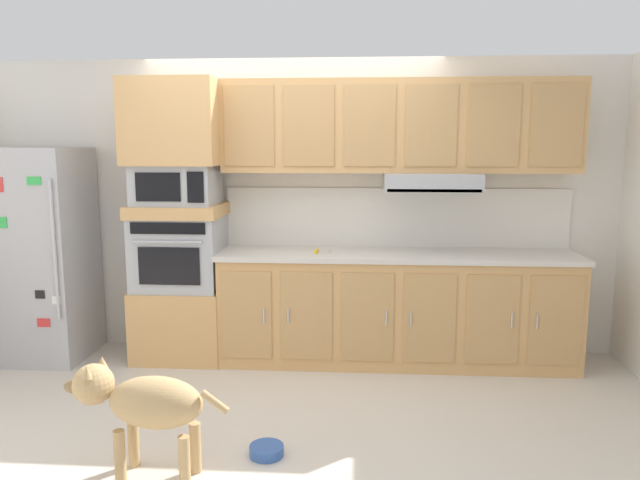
{
  "coord_description": "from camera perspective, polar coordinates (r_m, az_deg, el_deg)",
  "views": [
    {
      "loc": [
        0.58,
        -4.08,
        1.78
      ],
      "look_at": [
        0.3,
        0.04,
        1.13
      ],
      "focal_mm": 33.68,
      "sensor_mm": 36.0,
      "label": 1
    }
  ],
  "objects": [
    {
      "name": "dog",
      "position": [
        3.46,
        -16.52,
        -14.54
      ],
      "size": [
        0.94,
        0.33,
        0.63
      ],
      "rotation": [
        0.0,
        0.0,
        3.03
      ],
      "color": "tan",
      "rests_on": "ground"
    },
    {
      "name": "appliance_upper_cabinet",
      "position": [
        5.06,
        -13.6,
        10.79
      ],
      "size": [
        0.74,
        0.62,
        0.68
      ],
      "primitive_type": "cube",
      "color": "tan",
      "rests_on": "microwave"
    },
    {
      "name": "microwave",
      "position": [
        5.06,
        -13.4,
        5.13
      ],
      "size": [
        0.64,
        0.54,
        0.32
      ],
      "color": "#A8AAAF",
      "rests_on": "appliance_mid_shelf"
    },
    {
      "name": "backsplash_panel",
      "position": [
        5.16,
        7.22,
        2.14
      ],
      "size": [
        2.9,
        0.02,
        0.5
      ],
      "primitive_type": "cube",
      "color": "silver",
      "rests_on": "countertop_slab"
    },
    {
      "name": "lower_cabinet_run",
      "position": [
        5.02,
        7.25,
        -6.57
      ],
      "size": [
        2.86,
        0.63,
        0.88
      ],
      "color": "tan",
      "rests_on": "ground"
    },
    {
      "name": "refrigerator",
      "position": [
        5.53,
        -25.12,
        -1.23
      ],
      "size": [
        0.76,
        0.73,
        1.76
      ],
      "color": "#ADADB2",
      "rests_on": "ground"
    },
    {
      "name": "ground_plane",
      "position": [
        4.49,
        -3.95,
        -14.41
      ],
      "size": [
        9.6,
        9.6,
        0.0
      ],
      "primitive_type": "plane",
      "color": "beige"
    },
    {
      "name": "dog_food_bowl",
      "position": [
        3.7,
        -5.1,
        -19.27
      ],
      "size": [
        0.2,
        0.2,
        0.06
      ],
      "color": "#3359A5",
      "rests_on": "ground"
    },
    {
      "name": "upper_cabinet_with_hood",
      "position": [
        4.96,
        7.7,
        10.31
      ],
      "size": [
        2.86,
        0.48,
        0.88
      ],
      "color": "tan",
      "rests_on": "backsplash_panel"
    },
    {
      "name": "appliance_mid_shelf",
      "position": [
        5.08,
        -13.31,
        2.77
      ],
      "size": [
        0.74,
        0.62,
        0.1
      ],
      "primitive_type": "cube",
      "color": "tan",
      "rests_on": "built_in_oven"
    },
    {
      "name": "built_in_oven",
      "position": [
        5.13,
        -13.17,
        -1.12
      ],
      "size": [
        0.7,
        0.62,
        0.6
      ],
      "color": "#A8AAAF",
      "rests_on": "oven_base_cabinet"
    },
    {
      "name": "screwdriver",
      "position": [
        4.85,
        -0.25,
        -1.06
      ],
      "size": [
        0.14,
        0.12,
        0.03
      ],
      "color": "yellow",
      "rests_on": "countertop_slab"
    },
    {
      "name": "countertop_slab",
      "position": [
        4.92,
        7.35,
        -1.39
      ],
      "size": [
        2.9,
        0.64,
        0.04
      ],
      "primitive_type": "cube",
      "color": "beige",
      "rests_on": "lower_cabinet_run"
    },
    {
      "name": "oven_base_cabinet",
      "position": [
        5.27,
        -12.93,
        -7.56
      ],
      "size": [
        0.74,
        0.62,
        0.6
      ],
      "primitive_type": "cube",
      "color": "tan",
      "rests_on": "ground"
    },
    {
      "name": "back_kitchen_wall",
      "position": [
        5.25,
        -2.45,
        3.19
      ],
      "size": [
        6.2,
        0.12,
        2.5
      ],
      "primitive_type": "cube",
      "color": "silver",
      "rests_on": "ground"
    }
  ]
}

